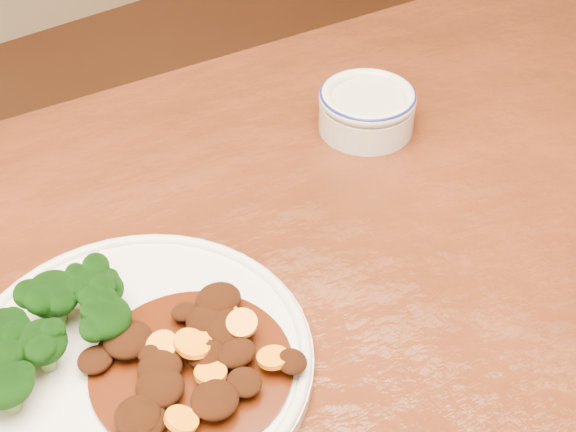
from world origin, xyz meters
TOP-DOWN VIEW (x-y plane):
  - dinner_plate at (-0.03, 0.06)m, footprint 0.28×0.28m
  - broccoli_florets at (-0.07, 0.10)m, footprint 0.14×0.10m
  - mince_stew at (-0.00, 0.02)m, footprint 0.16×0.16m
  - dip_bowl at (0.33, 0.20)m, footprint 0.11×0.11m

SIDE VIEW (x-z plane):
  - dinner_plate at x=-0.03m, z-range 0.75..0.77m
  - mince_stew at x=0.00m, z-range 0.76..0.79m
  - dip_bowl at x=0.33m, z-range 0.75..0.80m
  - broccoli_florets at x=-0.07m, z-range 0.77..0.82m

